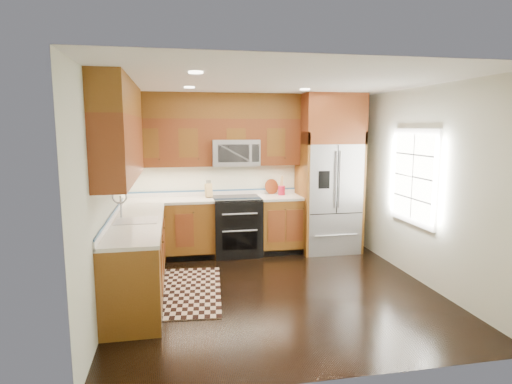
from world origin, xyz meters
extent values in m
plane|color=black|center=(0.00, 0.00, 0.00)|extent=(4.00, 4.00, 0.00)
cube|color=silver|center=(0.00, 2.00, 1.30)|extent=(4.00, 0.02, 2.60)
cube|color=silver|center=(-2.00, 0.00, 1.30)|extent=(0.02, 4.00, 2.60)
cube|color=silver|center=(2.00, 0.00, 1.30)|extent=(0.02, 4.00, 2.60)
cube|color=white|center=(1.98, 0.20, 1.40)|extent=(0.04, 1.10, 1.30)
cube|color=white|center=(1.97, 0.20, 1.40)|extent=(0.02, 0.95, 1.15)
cube|color=brown|center=(-1.31, 1.70, 0.45)|extent=(1.37, 0.60, 0.90)
cube|color=brown|center=(0.49, 1.70, 0.45)|extent=(0.72, 0.60, 0.90)
cube|color=brown|center=(-1.70, 0.20, 0.45)|extent=(0.60, 2.40, 0.90)
cube|color=silver|center=(-0.57, 1.70, 0.92)|extent=(2.85, 0.62, 0.04)
cube|color=silver|center=(-1.70, 0.20, 0.92)|extent=(0.62, 2.40, 0.04)
cube|color=brown|center=(-0.57, 1.83, 1.83)|extent=(2.85, 0.33, 0.75)
cube|color=brown|center=(-1.83, 0.20, 1.83)|extent=(0.33, 2.40, 0.75)
cube|color=brown|center=(-0.57, 1.83, 2.40)|extent=(2.85, 0.33, 0.40)
cube|color=brown|center=(-1.83, 0.20, 2.40)|extent=(0.33, 2.40, 0.40)
cube|color=black|center=(-0.25, 1.67, 0.46)|extent=(0.76, 0.64, 0.92)
cube|color=black|center=(-0.25, 1.67, 0.94)|extent=(0.76, 0.60, 0.02)
cube|color=black|center=(-0.25, 1.35, 0.62)|extent=(0.55, 0.01, 0.18)
cube|color=black|center=(-0.25, 1.35, 0.30)|extent=(0.55, 0.01, 0.28)
cylinder|color=#B2B2B7|center=(-0.25, 1.33, 0.74)|extent=(0.55, 0.02, 0.02)
cylinder|color=#B2B2B7|center=(-0.25, 1.33, 0.47)|extent=(0.55, 0.02, 0.02)
cube|color=#B2B2B7|center=(-0.25, 1.80, 1.66)|extent=(0.76, 0.40, 0.42)
cube|color=black|center=(-0.30, 1.60, 1.66)|extent=(0.50, 0.01, 0.28)
cube|color=#B2B2B7|center=(1.30, 1.63, 0.90)|extent=(0.90, 0.74, 1.80)
cube|color=black|center=(1.30, 1.26, 1.25)|extent=(0.01, 0.01, 1.08)
cube|color=black|center=(1.08, 1.25, 1.25)|extent=(0.18, 0.01, 0.28)
cube|color=brown|center=(0.83, 1.63, 1.00)|extent=(0.04, 0.74, 2.00)
cube|color=brown|center=(1.77, 1.63, 1.00)|extent=(0.04, 0.74, 2.00)
cube|color=brown|center=(1.30, 1.63, 2.20)|extent=(0.98, 0.74, 0.80)
cube|color=#B2B2B7|center=(-1.70, 0.20, 0.95)|extent=(0.50, 0.42, 0.02)
cylinder|color=#B2B2B7|center=(-1.90, 0.42, 1.08)|extent=(0.02, 0.02, 0.28)
torus|color=#B2B2B7|center=(-1.90, 0.34, 1.22)|extent=(0.18, 0.02, 0.18)
cube|color=black|center=(-1.20, 0.20, 0.01)|extent=(1.17, 1.79, 0.01)
cube|color=tan|center=(-0.69, 1.79, 1.05)|extent=(0.12, 0.15, 0.22)
cylinder|color=#B61635|center=(0.53, 1.80, 1.02)|extent=(0.12, 0.12, 0.15)
cylinder|color=brown|center=(0.39, 1.94, 0.95)|extent=(0.34, 0.34, 0.02)
camera|label=1|loc=(-1.23, -5.08, 2.07)|focal=30.00mm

